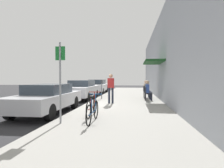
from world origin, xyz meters
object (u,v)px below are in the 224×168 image
(parked_car_1, at_px, (82,89))
(parking_meter, at_px, (102,88))
(bicycle_0, at_px, (92,107))
(bicycle_1, at_px, (93,111))
(seated_patron_1, at_px, (147,89))
(pedestrian_standing, at_px, (111,86))
(parked_car_0, at_px, (48,98))
(street_sign, at_px, (60,76))
(cafe_chair_0, at_px, (147,93))
(cafe_chair_1, at_px, (147,92))
(cafe_chair_2, at_px, (146,91))
(seated_patron_0, at_px, (148,90))
(parked_car_2, at_px, (97,86))
(seated_patron_2, at_px, (146,88))

(parked_car_1, height_order, parking_meter, parking_meter)
(bicycle_0, bearing_deg, parking_meter, 96.66)
(bicycle_1, xyz_separation_m, seated_patron_1, (2.29, 7.01, 0.34))
(pedestrian_standing, bearing_deg, parked_car_0, -133.95)
(street_sign, height_order, cafe_chair_0, street_sign)
(cafe_chair_1, height_order, cafe_chair_2, same)
(parked_car_1, distance_m, seated_patron_1, 4.79)
(parked_car_1, height_order, seated_patron_0, parked_car_1)
(parked_car_0, relative_size, seated_patron_0, 3.41)
(street_sign, relative_size, seated_patron_0, 2.02)
(parked_car_1, bearing_deg, parked_car_2, 90.00)
(parked_car_1, bearing_deg, street_sign, -78.55)
(street_sign, bearing_deg, parked_car_1, 101.45)
(parked_car_2, bearing_deg, parked_car_1, -90.00)
(cafe_chair_2, height_order, seated_patron_2, seated_patron_2)
(bicycle_1, bearing_deg, seated_patron_1, 71.93)
(seated_patron_2, relative_size, pedestrian_standing, 0.76)
(cafe_chair_1, bearing_deg, seated_patron_2, 86.38)
(parked_car_2, xyz_separation_m, cafe_chair_0, (4.72, -6.61, -0.11))
(pedestrian_standing, bearing_deg, seated_patron_0, 37.07)
(cafe_chair_1, bearing_deg, parking_meter, -177.88)
(cafe_chair_0, distance_m, cafe_chair_2, 1.77)
(cafe_chair_1, bearing_deg, seated_patron_0, -86.08)
(parking_meter, xyz_separation_m, street_sign, (-0.05, -7.18, 0.75))
(parked_car_2, xyz_separation_m, pedestrian_standing, (2.53, -8.32, 0.38))
(cafe_chair_2, bearing_deg, cafe_chair_1, -89.97)
(parked_car_1, distance_m, seated_patron_0, 4.88)
(parked_car_2, height_order, pedestrian_standing, pedestrian_standing)
(bicycle_0, relative_size, cafe_chair_1, 1.97)
(parked_car_0, height_order, bicycle_0, parked_car_0)
(bicycle_1, bearing_deg, pedestrian_standing, 89.62)
(parked_car_0, xyz_separation_m, seated_patron_1, (4.79, 5.17, 0.13))
(pedestrian_standing, bearing_deg, parked_car_1, 133.44)
(parked_car_0, xyz_separation_m, bicycle_0, (2.25, -0.89, -0.21))
(parked_car_1, relative_size, pedestrian_standing, 2.59)
(cafe_chair_2, bearing_deg, cafe_chair_0, -90.04)
(parked_car_0, height_order, parking_meter, parking_meter)
(parking_meter, height_order, bicycle_1, parking_meter)
(seated_patron_2, bearing_deg, parked_car_2, 134.71)
(parked_car_1, relative_size, cafe_chair_2, 5.06)
(bicycle_1, xyz_separation_m, cafe_chair_0, (2.23, 6.17, 0.14))
(cafe_chair_0, distance_m, pedestrian_standing, 2.83)
(parked_car_0, xyz_separation_m, pedestrian_standing, (2.53, 2.62, 0.43))
(cafe_chair_0, bearing_deg, seated_patron_1, 85.87)
(street_sign, height_order, seated_patron_0, street_sign)
(seated_patron_2, bearing_deg, cafe_chair_0, -91.95)
(parked_car_1, bearing_deg, cafe_chair_1, -1.33)
(seated_patron_2, bearing_deg, pedestrian_standing, -122.92)
(street_sign, bearing_deg, parking_meter, 89.60)
(parked_car_2, bearing_deg, parking_meter, -75.23)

